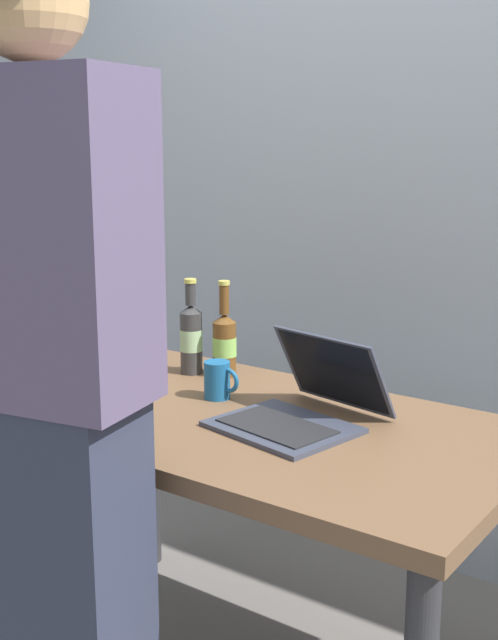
# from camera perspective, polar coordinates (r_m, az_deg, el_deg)

# --- Properties ---
(desk) EXTENTS (1.39, 0.77, 0.75)m
(desk) POSITION_cam_1_polar(r_m,az_deg,el_deg) (2.13, -0.27, -9.01)
(desk) COLOR brown
(desk) RESTS_ON ground
(laptop) EXTENTS (0.38, 0.42, 0.21)m
(laptop) POSITION_cam_1_polar(r_m,az_deg,el_deg) (2.04, 3.64, -5.91)
(laptop) COLOR #383D4C
(laptop) RESTS_ON desk
(beer_bottle_brown) EXTENTS (0.07, 0.07, 0.28)m
(beer_bottle_brown) POSITION_cam_1_polar(r_m,az_deg,el_deg) (2.42, -1.71, -1.53)
(beer_bottle_brown) COLOR brown
(beer_bottle_brown) RESTS_ON desk
(beer_bottle_amber) EXTENTS (0.07, 0.07, 0.28)m
(beer_bottle_amber) POSITION_cam_1_polar(r_m,az_deg,el_deg) (2.45, -4.01, -1.14)
(beer_bottle_amber) COLOR #333333
(beer_bottle_amber) RESTS_ON desk
(person_figure) EXTENTS (0.43, 0.34, 1.81)m
(person_figure) POSITION_cam_1_polar(r_m,az_deg,el_deg) (1.67, -13.55, -5.59)
(person_figure) COLOR #2D3347
(person_figure) RESTS_ON ground
(coffee_mug) EXTENTS (0.11, 0.07, 0.10)m
(coffee_mug) POSITION_cam_1_polar(r_m,az_deg,el_deg) (2.22, -2.14, -4.16)
(coffee_mug) COLOR #19598C
(coffee_mug) RESTS_ON desk
(back_wall) EXTENTS (6.00, 0.10, 2.60)m
(back_wall) POSITION_cam_1_polar(r_m,az_deg,el_deg) (2.78, 10.99, 9.51)
(back_wall) COLOR #99A3AD
(back_wall) RESTS_ON ground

